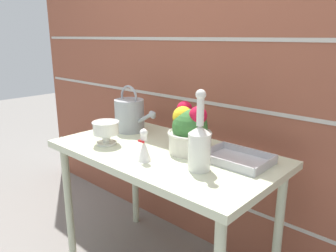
% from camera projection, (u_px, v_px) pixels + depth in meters
% --- Properties ---
extents(brick_wall, '(3.60, 0.08, 2.20)m').
position_uv_depth(brick_wall, '(217.00, 72.00, 1.88)').
color(brick_wall, brown).
rests_on(brick_wall, ground_plane).
extents(patio_table, '(1.16, 0.64, 0.74)m').
position_uv_depth(patio_table, '(164.00, 165.00, 1.68)').
color(patio_table, beige).
rests_on(patio_table, ground_plane).
extents(watering_can, '(0.32, 0.18, 0.28)m').
position_uv_depth(watering_can, '(130.00, 115.00, 1.96)').
color(watering_can, '#93999E').
rests_on(watering_can, patio_table).
extents(crystal_pedestal_bowl, '(0.14, 0.14, 0.13)m').
position_uv_depth(crystal_pedestal_bowl, '(106.00, 129.00, 1.73)').
color(crystal_pedestal_bowl, silver).
rests_on(crystal_pedestal_bowl, patio_table).
extents(flower_planter, '(0.22, 0.22, 0.25)m').
position_uv_depth(flower_planter, '(189.00, 130.00, 1.60)').
color(flower_planter, beige).
rests_on(flower_planter, patio_table).
extents(glass_decanter, '(0.10, 0.10, 0.35)m').
position_uv_depth(glass_decanter, '(199.00, 144.00, 1.38)').
color(glass_decanter, silver).
rests_on(glass_decanter, patio_table).
extents(figurine_vase, '(0.07, 0.07, 0.15)m').
position_uv_depth(figurine_vase, '(144.00, 148.00, 1.50)').
color(figurine_vase, white).
rests_on(figurine_vase, patio_table).
extents(wire_tray, '(0.29, 0.22, 0.04)m').
position_uv_depth(wire_tray, '(237.00, 160.00, 1.50)').
color(wire_tray, '#B7B7BC').
rests_on(wire_tray, patio_table).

